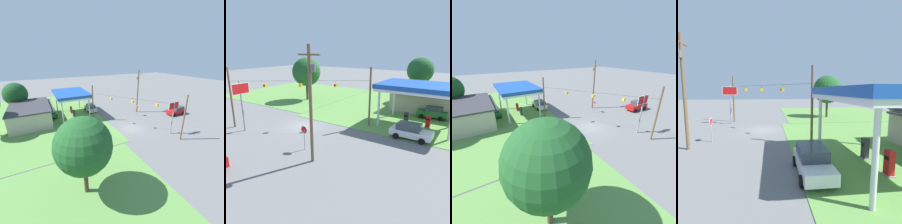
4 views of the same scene
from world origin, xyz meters
TOP-DOWN VIEW (x-y plane):
  - ground_plane at (0.00, 0.00)m, footprint 160.00×160.00m
  - grass_verge_station_corner at (14.22, 16.83)m, footprint 36.00×28.00m
  - grass_verge_opposite_corner at (-16.00, 16.00)m, footprint 24.00×24.00m
  - gas_station_canopy at (12.22, 8.29)m, footprint 9.73×6.96m
  - gas_station_store at (12.18, 16.81)m, footprint 11.56×8.09m
  - fuel_pump_near at (10.84, 8.29)m, footprint 0.71×0.56m
  - fuel_pump_far at (13.60, 8.29)m, footprint 0.71×0.56m
  - car_at_pumps_front at (12.73, 3.69)m, footprint 4.49×2.13m
  - car_at_pumps_rear at (13.22, 12.89)m, footprint 4.10×2.27m
  - stop_sign_roadside at (4.87, -4.91)m, footprint 0.80×0.08m
  - stop_sign_overhead at (-4.77, -5.04)m, footprint 0.22×2.21m
  - utility_pole_main at (7.05, -6.26)m, footprint 2.20×0.44m
  - signal_span_gantry at (-0.00, -0.01)m, footprint 14.28×10.24m
  - tree_behind_station at (8.50, 23.11)m, footprint 4.83×4.83m
  - tree_west_verge at (-9.78, 12.02)m, footprint 5.36×5.36m

SIDE VIEW (x-z plane):
  - ground_plane at x=0.00m, z-range 0.00..0.00m
  - grass_verge_station_corner at x=14.22m, z-range 0.00..0.04m
  - grass_verge_opposite_corner at x=-16.00m, z-range 0.00..0.04m
  - fuel_pump_near at x=10.84m, z-range -0.04..1.61m
  - fuel_pump_far at x=13.60m, z-range -0.04..1.61m
  - car_at_pumps_front at x=12.73m, z-range 0.03..1.78m
  - car_at_pumps_rear at x=13.22m, z-range 0.03..1.81m
  - gas_station_store at x=12.18m, z-range 0.01..3.61m
  - stop_sign_roadside at x=4.87m, z-range 0.56..3.06m
  - signal_span_gantry at x=0.00m, z-range 0.30..7.84m
  - stop_sign_overhead at x=-4.77m, z-range 1.34..7.46m
  - gas_station_canopy at x=12.22m, z-range 2.24..7.75m
  - tree_west_verge at x=-9.78m, z-range 1.35..9.45m
  - utility_pole_main at x=7.05m, z-range 0.59..10.61m
  - tree_behind_station at x=8.50m, z-range 1.65..9.83m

